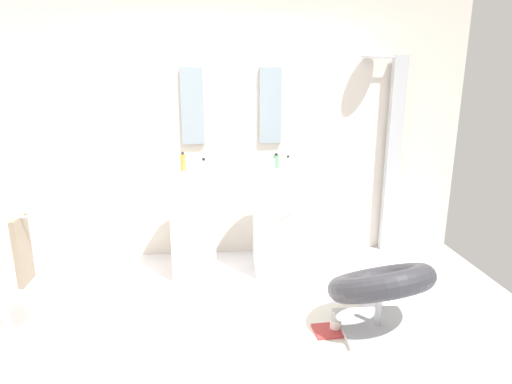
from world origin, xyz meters
TOP-DOWN VIEW (x-y plane):
  - ground_plane at (0.00, 0.00)m, footprint 4.80×3.60m
  - rear_partition at (0.00, 1.65)m, footprint 4.80×0.10m
  - pedestal_sink_left at (-0.39, 1.10)m, footprint 0.52×0.52m
  - pedestal_sink_right at (0.39, 1.10)m, footprint 0.52×0.52m
  - vanity_mirror_left at (-0.39, 1.58)m, footprint 0.22×0.03m
  - vanity_mirror_right at (0.39, 1.58)m, footprint 0.22×0.03m
  - shower_column at (1.66, 1.53)m, footprint 0.49×0.24m
  - lounge_chair at (1.01, -0.03)m, footprint 1.01×1.01m
  - towel_rack at (-1.58, 0.21)m, footprint 0.37×0.22m
  - area_rug at (0.55, -0.08)m, footprint 0.90×0.90m
  - magazine_red at (0.67, -0.02)m, footprint 0.30×0.21m
  - coffee_mug at (0.70, -0.00)m, footprint 0.08×0.08m
  - soap_bottle_clear at (-0.27, 1.02)m, footprint 0.05×0.05m
  - soap_bottle_white at (0.52, 1.24)m, footprint 0.04×0.04m
  - soap_bottle_amber at (-0.48, 1.24)m, footprint 0.05×0.05m
  - soap_bottle_green at (0.41, 1.27)m, footprint 0.05×0.05m

SIDE VIEW (x-z plane):
  - ground_plane at x=0.00m, z-range -0.04..0.00m
  - area_rug at x=0.55m, z-range 0.00..0.01m
  - magazine_red at x=0.67m, z-range 0.01..0.03m
  - coffee_mug at x=0.70m, z-range 0.01..0.09m
  - lounge_chair at x=1.01m, z-range 0.03..0.67m
  - pedestal_sink_left at x=-0.39m, z-range 0.01..1.10m
  - pedestal_sink_right at x=0.39m, z-range 0.01..1.10m
  - towel_rack at x=-1.58m, z-range 0.15..1.10m
  - soap_bottle_white at x=0.52m, z-range 0.98..1.11m
  - soap_bottle_green at x=0.41m, z-range 0.98..1.13m
  - soap_bottle_clear at x=-0.27m, z-range 0.98..1.14m
  - soap_bottle_amber at x=-0.48m, z-range 0.98..1.16m
  - shower_column at x=1.66m, z-range 0.05..2.10m
  - rear_partition at x=0.00m, z-range 0.00..2.60m
  - vanity_mirror_left at x=-0.39m, z-range 1.19..1.94m
  - vanity_mirror_right at x=0.39m, z-range 1.19..1.94m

